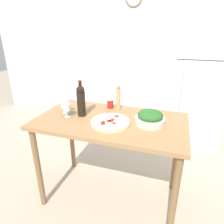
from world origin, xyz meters
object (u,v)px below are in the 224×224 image
object	(u,v)px
salad_bowl	(150,118)
wine_glass_near	(67,108)
homemade_pizza	(110,122)
salt_canister	(110,103)
pepper_mill	(118,98)
refrigerator	(199,85)
wine_bottle	(81,100)
wine_glass_far	(65,104)

from	to	relation	value
salad_bowl	wine_glass_near	bearing A→B (deg)	-173.49
homemade_pizza	salt_canister	world-z (taller)	salt_canister
pepper_mill	salad_bowl	xyz separation A→B (m)	(0.38, -0.27, -0.07)
refrigerator	wine_bottle	world-z (taller)	refrigerator
wine_glass_far	wine_bottle	bearing A→B (deg)	-0.21
wine_bottle	wine_glass_far	world-z (taller)	wine_bottle
wine_glass_far	homemade_pizza	world-z (taller)	wine_glass_far
wine_glass_near	wine_glass_far	xyz separation A→B (m)	(-0.07, 0.08, 0.00)
wine_glass_far	salad_bowl	bearing A→B (deg)	0.86
pepper_mill	homemade_pizza	distance (m)	0.40
homemade_pizza	refrigerator	bearing A→B (deg)	63.59
refrigerator	salt_canister	world-z (taller)	refrigerator
wine_glass_near	salt_canister	world-z (taller)	wine_glass_near
pepper_mill	homemade_pizza	bearing A→B (deg)	-83.78
wine_glass_near	salt_canister	xyz separation A→B (m)	(0.32, 0.36, -0.04)
salad_bowl	refrigerator	bearing A→B (deg)	72.05
refrigerator	pepper_mill	size ratio (longest dim) A/B	7.22
refrigerator	wine_glass_near	xyz separation A→B (m)	(-1.32, -1.72, 0.09)
wine_glass_near	salad_bowl	world-z (taller)	same
refrigerator	salad_bowl	world-z (taller)	refrigerator
wine_bottle	homemade_pizza	size ratio (longest dim) A/B	0.99
wine_glass_far	salad_bowl	size ratio (longest dim) A/B	0.50
salt_canister	refrigerator	bearing A→B (deg)	53.90
wine_glass_near	pepper_mill	bearing A→B (deg)	41.45
homemade_pizza	salt_canister	distance (m)	0.40
refrigerator	salad_bowl	size ratio (longest dim) A/B	7.02
wine_bottle	salt_canister	distance (m)	0.36
refrigerator	salt_canister	distance (m)	1.69
pepper_mill	refrigerator	bearing A→B (deg)	56.25
wine_glass_far	salt_canister	xyz separation A→B (m)	(0.39, 0.28, -0.04)
salt_canister	wine_glass_far	bearing A→B (deg)	-144.56
salt_canister	wine_glass_near	bearing A→B (deg)	-132.18
pepper_mill	salt_canister	distance (m)	0.12
wine_bottle	salt_canister	world-z (taller)	wine_bottle
homemade_pizza	wine_bottle	bearing A→B (deg)	163.39
wine_bottle	wine_glass_near	bearing A→B (deg)	-147.24
salad_bowl	homemade_pizza	size ratio (longest dim) A/B	0.75
refrigerator	wine_bottle	distance (m)	2.04
salad_bowl	homemade_pizza	bearing A→B (deg)	-161.51
wine_glass_far	salt_canister	size ratio (longest dim) A/B	1.28
salad_bowl	salt_canister	world-z (taller)	salad_bowl
homemade_pizza	salad_bowl	bearing A→B (deg)	18.49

